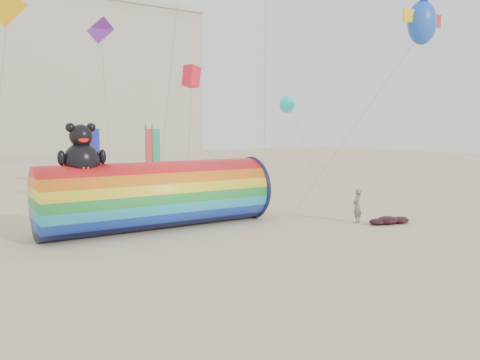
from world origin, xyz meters
TOP-DOWN VIEW (x-y plane):
  - ground at (0.00, 0.00)m, footprint 160.00×160.00m
  - windsock_assembly at (-2.86, 3.76)m, footprint 11.33×3.45m
  - kite_handler at (6.41, -0.57)m, footprint 0.75×0.62m
  - fabric_bundle at (7.71, -1.63)m, footprint 2.62×1.35m
  - festival_banners at (-0.06, 14.69)m, footprint 5.97×2.96m

SIDE VIEW (x-z plane):
  - ground at x=0.00m, z-range 0.00..0.00m
  - fabric_bundle at x=7.71m, z-range -0.03..0.37m
  - kite_handler at x=6.41m, z-range 0.00..1.76m
  - windsock_assembly at x=-2.86m, z-range -0.88..4.34m
  - festival_banners at x=-0.06m, z-range 0.04..5.24m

